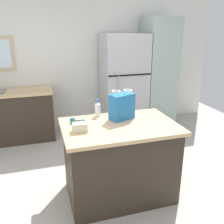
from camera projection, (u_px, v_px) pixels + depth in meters
The scene contains 10 objects.
ground at pixel (115, 199), 2.92m from camera, with size 6.80×6.80×0.00m, color #ADA89E.
back_wall at pixel (76, 62), 4.74m from camera, with size 5.66×0.13×2.59m.
kitchen_island at pixel (119, 161), 2.87m from camera, with size 1.27×0.84×0.91m.
refrigerator at pixel (123, 83), 4.71m from camera, with size 0.81×0.71×1.83m.
tall_cabinet at pixel (158, 74), 4.86m from camera, with size 0.58×0.63×2.12m.
sink_counter at pixel (10, 116), 4.32m from camera, with size 1.51×0.64×1.08m.
shopping_bag at pixel (122, 106), 2.85m from camera, with size 0.32×0.24×0.35m.
small_box at pixel (80, 127), 2.53m from camera, with size 0.15×0.10×0.09m, color beige.
bottle at pixel (98, 109), 2.95m from camera, with size 0.07×0.07×0.21m.
ear_defenders at pixel (78, 122), 2.74m from camera, with size 0.21×0.21×0.06m.
Camera 1 is at (-0.73, -2.32, 1.92)m, focal length 39.54 mm.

